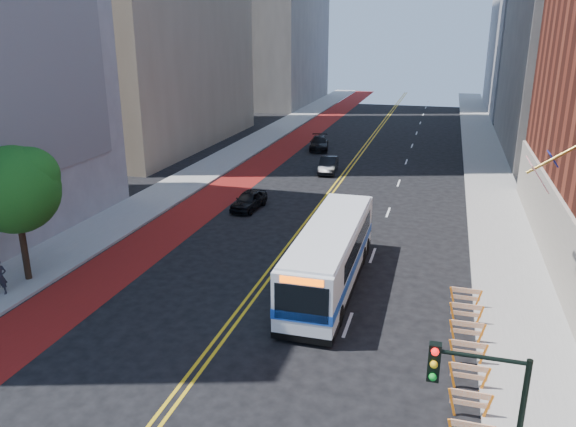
{
  "coord_description": "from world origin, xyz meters",
  "views": [
    {
      "loc": [
        8.09,
        -15.1,
        11.99
      ],
      "look_at": [
        1.59,
        8.0,
        4.08
      ],
      "focal_mm": 35.0,
      "sensor_mm": 36.0,
      "label": 1
    }
  ],
  "objects_px": {
    "traffic_signal": "(480,409)",
    "pedestrian": "(0,277)",
    "street_tree": "(16,186)",
    "car_a": "(249,200)",
    "transit_bus": "(331,254)",
    "car_c": "(319,143)",
    "car_b": "(328,165)"
  },
  "relations": [
    {
      "from": "traffic_signal",
      "to": "car_c",
      "type": "bearing_deg",
      "value": 107.17
    },
    {
      "from": "traffic_signal",
      "to": "pedestrian",
      "type": "bearing_deg",
      "value": 159.53
    },
    {
      "from": "car_b",
      "to": "pedestrian",
      "type": "distance_m",
      "value": 29.43
    },
    {
      "from": "car_b",
      "to": "car_c",
      "type": "height_order",
      "value": "car_c"
    },
    {
      "from": "car_c",
      "to": "street_tree",
      "type": "bearing_deg",
      "value": -111.57
    },
    {
      "from": "car_a",
      "to": "traffic_signal",
      "type": "bearing_deg",
      "value": -54.34
    },
    {
      "from": "car_a",
      "to": "car_b",
      "type": "relative_size",
      "value": 0.93
    },
    {
      "from": "traffic_signal",
      "to": "pedestrian",
      "type": "relative_size",
      "value": 2.94
    },
    {
      "from": "transit_bus",
      "to": "car_c",
      "type": "relative_size",
      "value": 2.46
    },
    {
      "from": "car_a",
      "to": "car_b",
      "type": "xyz_separation_m",
      "value": [
        3.15,
        11.85,
        0.02
      ]
    },
    {
      "from": "car_c",
      "to": "traffic_signal",
      "type": "bearing_deg",
      "value": -83.43
    },
    {
      "from": "transit_bus",
      "to": "car_b",
      "type": "relative_size",
      "value": 2.81
    },
    {
      "from": "street_tree",
      "to": "traffic_signal",
      "type": "bearing_deg",
      "value": -24.82
    },
    {
      "from": "street_tree",
      "to": "traffic_signal",
      "type": "distance_m",
      "value": 22.79
    },
    {
      "from": "traffic_signal",
      "to": "car_b",
      "type": "xyz_separation_m",
      "value": [
        -10.91,
        35.48,
        -3.05
      ]
    },
    {
      "from": "pedestrian",
      "to": "car_b",
      "type": "bearing_deg",
      "value": 43.97
    },
    {
      "from": "street_tree",
      "to": "car_c",
      "type": "xyz_separation_m",
      "value": [
        6.83,
        35.21,
        -4.24
      ]
    },
    {
      "from": "transit_bus",
      "to": "car_a",
      "type": "xyz_separation_m",
      "value": [
        -7.93,
        10.52,
        -0.99
      ]
    },
    {
      "from": "pedestrian",
      "to": "transit_bus",
      "type": "bearing_deg",
      "value": -6.31
    },
    {
      "from": "car_b",
      "to": "street_tree",
      "type": "bearing_deg",
      "value": -115.77
    },
    {
      "from": "traffic_signal",
      "to": "transit_bus",
      "type": "bearing_deg",
      "value": 115.05
    },
    {
      "from": "street_tree",
      "to": "transit_bus",
      "type": "xyz_separation_m",
      "value": [
        14.53,
        3.56,
        -3.27
      ]
    },
    {
      "from": "transit_bus",
      "to": "car_c",
      "type": "distance_m",
      "value": 32.58
    },
    {
      "from": "traffic_signal",
      "to": "car_a",
      "type": "bearing_deg",
      "value": 120.76
    },
    {
      "from": "street_tree",
      "to": "car_a",
      "type": "bearing_deg",
      "value": 64.9
    },
    {
      "from": "car_b",
      "to": "pedestrian",
      "type": "xyz_separation_m",
      "value": [
        -9.8,
        -27.75,
        0.34
      ]
    },
    {
      "from": "traffic_signal",
      "to": "car_c",
      "type": "distance_m",
      "value": 46.95
    },
    {
      "from": "traffic_signal",
      "to": "pedestrian",
      "type": "distance_m",
      "value": 22.28
    },
    {
      "from": "car_a",
      "to": "pedestrian",
      "type": "distance_m",
      "value": 17.24
    },
    {
      "from": "street_tree",
      "to": "car_c",
      "type": "relative_size",
      "value": 1.44
    },
    {
      "from": "transit_bus",
      "to": "car_c",
      "type": "xyz_separation_m",
      "value": [
        -7.7,
        31.65,
        -0.97
      ]
    },
    {
      "from": "street_tree",
      "to": "car_c",
      "type": "height_order",
      "value": "street_tree"
    }
  ]
}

